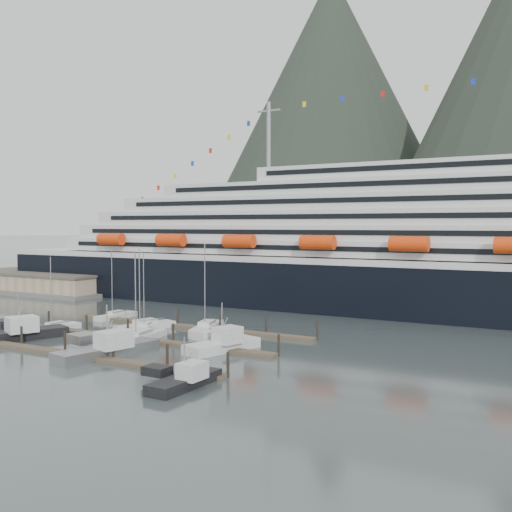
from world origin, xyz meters
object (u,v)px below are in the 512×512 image
object	(u,v)px
sailboat_b	(146,328)
sailboat_e	(116,316)
sailboat_d	(140,339)
trawler_d	(184,380)
cruise_ship	(444,254)
trawler_c	(107,349)
trawler_e	(221,344)
sailboat_c	(145,327)
sailboat_a	(56,328)
trawler_a	(19,333)
sailboat_g	(207,328)
warehouse	(41,284)

from	to	relation	value
sailboat_b	sailboat_e	world-z (taller)	sailboat_b
sailboat_d	trawler_d	xyz separation A→B (m)	(21.31, -17.62, 0.38)
cruise_ship	trawler_c	distance (m)	70.81
cruise_ship	sailboat_d	xyz separation A→B (m)	(-34.28, -52.32, -11.60)
cruise_ship	trawler_e	size ratio (longest dim) A/B	17.08
sailboat_d	sailboat_c	bearing A→B (deg)	24.83
cruise_ship	sailboat_a	size ratio (longest dim) A/B	16.13
trawler_a	trawler_d	xyz separation A→B (m)	(39.07, -9.62, -0.17)
sailboat_g	trawler_d	world-z (taller)	sailboat_g
warehouse	trawler_e	xyz separation A→B (m)	(82.29, -38.83, -1.30)
warehouse	trawler_e	distance (m)	91.01
warehouse	sailboat_a	world-z (taller)	sailboat_a
sailboat_b	sailboat_c	size ratio (longest dim) A/B	0.96
trawler_c	sailboat_g	bearing A→B (deg)	9.47
cruise_ship	sailboat_a	bearing A→B (deg)	-135.48
cruise_ship	sailboat_d	bearing A→B (deg)	-123.24
sailboat_e	sailboat_a	bearing A→B (deg)	-176.16
sailboat_d	trawler_c	distance (m)	10.44
sailboat_b	sailboat_g	distance (m)	10.43
sailboat_a	sailboat_c	bearing A→B (deg)	-51.46
sailboat_d	trawler_d	bearing A→B (deg)	-140.53
warehouse	trawler_e	world-z (taller)	trawler_e
cruise_ship	trawler_a	distance (m)	80.43
warehouse	trawler_a	world-z (taller)	trawler_a
sailboat_g	trawler_e	world-z (taller)	sailboat_g
sailboat_e	sailboat_g	world-z (taller)	sailboat_g
trawler_d	trawler_e	world-z (taller)	trawler_e
trawler_a	sailboat_b	bearing A→B (deg)	-15.65
sailboat_a	sailboat_g	distance (m)	25.63
sailboat_d	trawler_d	distance (m)	27.65
sailboat_d	trawler_e	world-z (taller)	sailboat_d
warehouse	sailboat_e	distance (m)	54.35
warehouse	sailboat_e	size ratio (longest dim) A/B	3.36
sailboat_b	sailboat_c	world-z (taller)	sailboat_c
warehouse	sailboat_a	bearing A→B (deg)	-38.55
sailboat_c	sailboat_g	distance (m)	10.72
sailboat_g	trawler_c	xyz separation A→B (m)	(-0.82, -23.23, 0.53)
trawler_e	sailboat_d	bearing A→B (deg)	108.54
sailboat_e	trawler_a	bearing A→B (deg)	-174.51
warehouse	trawler_c	size ratio (longest dim) A/B	2.93
sailboat_a	trawler_c	world-z (taller)	sailboat_a
sailboat_a	sailboat_d	xyz separation A→B (m)	(18.65, -0.26, 0.02)
sailboat_c	trawler_d	distance (m)	38.10
sailboat_a	trawler_e	distance (m)	33.21
trawler_a	trawler_d	bearing A→B (deg)	-82.55
sailboat_g	trawler_a	bearing A→B (deg)	118.12
trawler_d	trawler_a	bearing A→B (deg)	77.08
sailboat_c	trawler_a	xyz separation A→B (m)	(-11.51, -16.69, 0.55)
cruise_ship	trawler_a	bearing A→B (deg)	-130.79
sailboat_b	trawler_c	distance (m)	20.01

